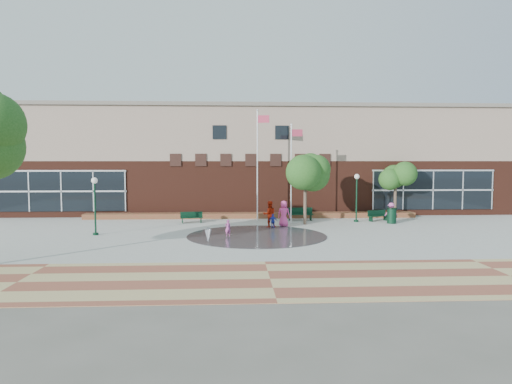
{
  "coord_description": "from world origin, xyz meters",
  "views": [
    {
      "loc": [
        -1.39,
        -24.18,
        4.57
      ],
      "look_at": [
        0.0,
        4.0,
        2.6
      ],
      "focal_mm": 32.0,
      "sensor_mm": 36.0,
      "label": 1
    }
  ],
  "objects_px": {
    "trash_can": "(392,216)",
    "child_splash": "(228,228)",
    "flagpole_left": "(258,159)",
    "flagpole_right": "(292,168)",
    "bench_left": "(192,219)"
  },
  "relations": [
    {
      "from": "trash_can",
      "to": "child_splash",
      "type": "xyz_separation_m",
      "value": [
        -11.75,
        -5.0,
        -0.07
      ]
    },
    {
      "from": "flagpole_left",
      "to": "trash_can",
      "type": "distance_m",
      "value": 10.58
    },
    {
      "from": "flagpole_right",
      "to": "trash_can",
      "type": "relative_size",
      "value": 6.27
    },
    {
      "from": "flagpole_left",
      "to": "flagpole_right",
      "type": "bearing_deg",
      "value": -15.97
    },
    {
      "from": "flagpole_right",
      "to": "child_splash",
      "type": "height_order",
      "value": "flagpole_right"
    },
    {
      "from": "flagpole_left",
      "to": "flagpole_right",
      "type": "relative_size",
      "value": 1.16
    },
    {
      "from": "bench_left",
      "to": "flagpole_left",
      "type": "bearing_deg",
      "value": 2.13
    },
    {
      "from": "flagpole_right",
      "to": "child_splash",
      "type": "xyz_separation_m",
      "value": [
        -4.56,
        -5.59,
        -3.51
      ]
    },
    {
      "from": "flagpole_left",
      "to": "child_splash",
      "type": "distance_m",
      "value": 8.45
    },
    {
      "from": "flagpole_left",
      "to": "child_splash",
      "type": "xyz_separation_m",
      "value": [
        -2.19,
        -7.04,
        -4.14
      ]
    },
    {
      "from": "flagpole_right",
      "to": "flagpole_left",
      "type": "bearing_deg",
      "value": 145.1
    },
    {
      "from": "trash_can",
      "to": "child_splash",
      "type": "height_order",
      "value": "trash_can"
    },
    {
      "from": "flagpole_right",
      "to": "trash_can",
      "type": "xyz_separation_m",
      "value": [
        7.19,
        -0.6,
        -3.44
      ]
    },
    {
      "from": "bench_left",
      "to": "child_splash",
      "type": "distance_m",
      "value": 6.6
    },
    {
      "from": "flagpole_left",
      "to": "trash_can",
      "type": "relative_size",
      "value": 7.28
    }
  ]
}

